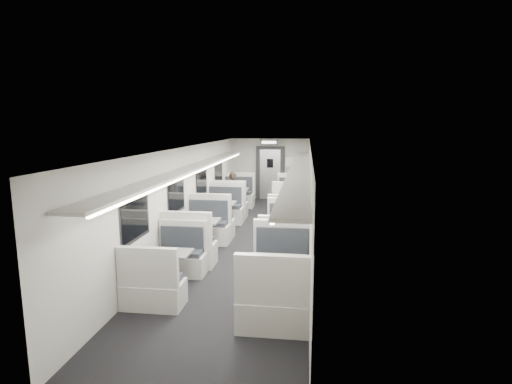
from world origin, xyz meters
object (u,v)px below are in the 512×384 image
(booth_left_c, at_px, (199,236))
(booth_left_d, at_px, (169,270))
(booth_left_a, at_px, (234,200))
(booth_right_d, at_px, (278,281))
(booth_right_a, at_px, (293,203))
(exit_sign, at_px, (269,142))
(booth_right_b, at_px, (291,216))
(booth_left_b, at_px, (219,216))
(booth_right_c, at_px, (286,239))
(vestibule_door, at_px, (270,173))
(passenger, at_px, (233,193))

(booth_left_c, relative_size, booth_left_d, 1.13)
(booth_left_a, distance_m, booth_right_d, 7.21)
(booth_right_a, bearing_deg, exit_sign, 113.83)
(booth_left_d, height_order, booth_right_b, booth_right_b)
(booth_left_b, height_order, exit_sign, exit_sign)
(booth_left_b, xyz_separation_m, booth_left_d, (0.00, -4.14, -0.05))
(booth_right_c, height_order, vestibule_door, vestibule_door)
(booth_left_b, distance_m, booth_right_c, 2.83)
(booth_right_a, distance_m, passenger, 1.98)
(booth_right_a, xyz_separation_m, booth_right_c, (0.00, -4.05, -0.04))
(passenger, distance_m, exit_sign, 2.96)
(vestibule_door, relative_size, exit_sign, 3.39)
(booth_left_d, height_order, passenger, passenger)
(booth_left_a, xyz_separation_m, booth_right_b, (2.00, -2.15, -0.01))
(booth_left_d, bearing_deg, booth_right_c, 46.95)
(booth_right_b, bearing_deg, booth_right_a, 90.00)
(exit_sign, bearing_deg, passenger, -112.52)
(booth_right_b, xyz_separation_m, vestibule_door, (-1.00, 4.54, 0.65))
(booth_left_c, distance_m, booth_right_d, 3.15)
(vestibule_door, bearing_deg, booth_right_b, -77.58)
(booth_right_a, bearing_deg, booth_left_d, -107.90)
(booth_left_b, bearing_deg, booth_left_d, -90.00)
(booth_left_a, xyz_separation_m, booth_left_c, (0.00, -4.49, -0.01))
(passenger, bearing_deg, vestibule_door, 64.75)
(passenger, xyz_separation_m, vestibule_door, (0.96, 2.80, 0.33))
(booth_right_b, xyz_separation_m, booth_right_d, (0.00, -4.78, -0.00))
(booth_left_c, bearing_deg, exit_sign, 81.11)
(booth_right_d, bearing_deg, passenger, 106.73)
(booth_right_b, distance_m, passenger, 2.64)
(booth_left_a, bearing_deg, booth_right_c, -65.62)
(booth_left_d, height_order, exit_sign, exit_sign)
(booth_right_a, distance_m, booth_right_d, 6.56)
(booth_right_a, distance_m, vestibule_door, 2.99)
(booth_left_c, bearing_deg, booth_left_d, -90.00)
(booth_left_b, height_order, booth_right_b, booth_left_b)
(booth_left_d, bearing_deg, booth_right_d, -10.51)
(vestibule_door, bearing_deg, exit_sign, -90.00)
(booth_left_d, height_order, booth_right_d, booth_right_d)
(passenger, bearing_deg, booth_left_a, 89.39)
(booth_left_a, relative_size, booth_right_b, 1.03)
(booth_left_b, relative_size, booth_left_d, 1.15)
(booth_left_a, xyz_separation_m, vestibule_door, (1.00, 2.39, 0.63))
(booth_right_d, relative_size, vestibule_door, 1.05)
(booth_right_d, bearing_deg, booth_left_a, 106.11)
(booth_left_b, height_order, passenger, passenger)
(booth_right_c, bearing_deg, booth_left_a, 114.38)
(passenger, bearing_deg, exit_sign, 61.13)
(booth_left_d, relative_size, booth_right_a, 0.84)
(booth_left_a, height_order, booth_left_c, booth_left_a)
(booth_left_a, bearing_deg, booth_right_d, -73.89)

